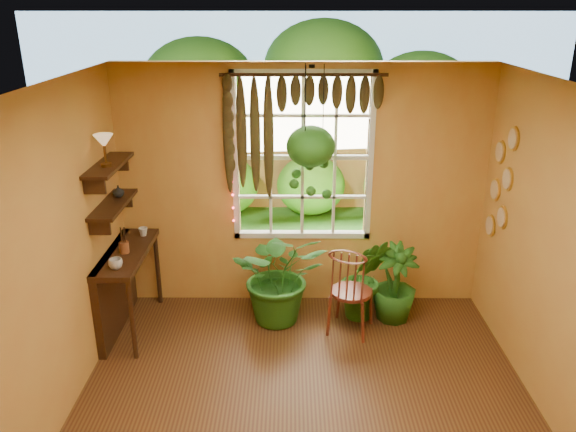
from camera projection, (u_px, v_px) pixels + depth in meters
name	position (u px, v px, depth m)	size (l,w,h in m)	color
ceiling	(311.00, 96.00, 3.55)	(4.50, 4.50, 0.00)	white
wall_back	(302.00, 189.00, 6.13)	(4.00, 4.00, 0.00)	gold
wall_left	(31.00, 285.00, 4.04)	(4.50, 4.50, 0.00)	gold
window	(303.00, 157.00, 6.04)	(1.52, 0.10, 1.86)	white
valance_vine	(295.00, 105.00, 5.72)	(1.70, 0.12, 1.10)	#341E0E
string_lights	(231.00, 155.00, 5.94)	(0.03, 0.03, 1.54)	#FF2633
wall_plates	(501.00, 184.00, 5.62)	(0.04, 0.32, 1.10)	#FFF2D0
counter_ledge	(119.00, 281.00, 5.82)	(0.40, 1.20, 0.90)	#341E0E
shelf_lower	(113.00, 204.00, 5.52)	(0.25, 0.90, 0.04)	#341E0E
shelf_upper	(109.00, 165.00, 5.38)	(0.25, 0.90, 0.04)	#341E0E
backyard	(310.00, 116.00, 10.48)	(14.00, 10.00, 12.00)	#255518
windsor_chair	(350.00, 303.00, 5.83)	(0.55, 0.57, 1.15)	maroon
potted_plant_left	(280.00, 275.00, 5.98)	(0.98, 0.85, 1.09)	#1D5516
potted_plant_mid	(365.00, 278.00, 6.05)	(0.52, 0.42, 0.95)	#1D5516
potted_plant_right	(395.00, 283.00, 6.04)	(0.48, 0.48, 0.86)	#1D5516
hanging_basket	(311.00, 149.00, 5.74)	(0.50, 0.50, 1.38)	black
cup_a	(116.00, 264.00, 5.29)	(0.13, 0.13, 0.10)	silver
cup_b	(143.00, 232.00, 6.04)	(0.10, 0.10, 0.09)	beige
brush_jar	(123.00, 240.00, 5.60)	(0.10, 0.10, 0.35)	brown
shelf_vase	(118.00, 191.00, 5.66)	(0.11, 0.11, 0.12)	#B2AD99
tiffany_lamp	(104.00, 143.00, 5.19)	(0.18, 0.18, 0.30)	brown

